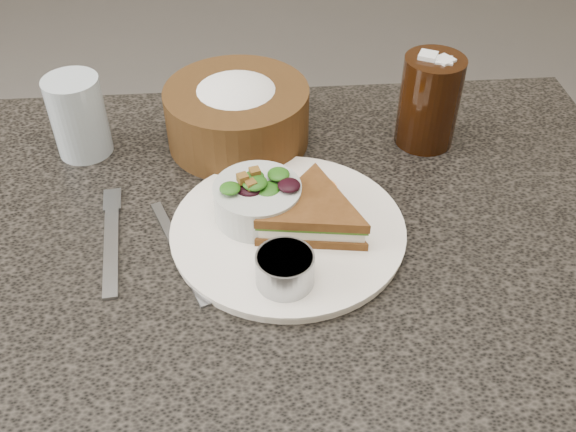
# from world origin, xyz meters

# --- Properties ---
(dining_table) EXTENTS (1.00, 0.70, 0.75)m
(dining_table) POSITION_xyz_m (0.00, 0.00, 0.38)
(dining_table) COLOR black
(dining_table) RESTS_ON floor
(dinner_plate) EXTENTS (0.29, 0.29, 0.01)m
(dinner_plate) POSITION_xyz_m (0.02, -0.00, 0.76)
(dinner_plate) COLOR white
(dinner_plate) RESTS_ON dining_table
(sandwich) EXTENTS (0.18, 0.18, 0.04)m
(sandwich) POSITION_xyz_m (0.05, -0.01, 0.78)
(sandwich) COLOR #5A3517
(sandwich) RESTS_ON dinner_plate
(salad_bowl) EXTENTS (0.14, 0.14, 0.06)m
(salad_bowl) POSITION_xyz_m (-0.02, 0.02, 0.79)
(salad_bowl) COLOR #B5BAB7
(salad_bowl) RESTS_ON dinner_plate
(dressing_ramekin) EXTENTS (0.08, 0.08, 0.04)m
(dressing_ramekin) POSITION_xyz_m (0.01, -0.09, 0.78)
(dressing_ramekin) COLOR #94989C
(dressing_ramekin) RESTS_ON dinner_plate
(orange_wedge) EXTENTS (0.08, 0.08, 0.03)m
(orange_wedge) POSITION_xyz_m (0.06, 0.07, 0.78)
(orange_wedge) COLOR #FF6B00
(orange_wedge) RESTS_ON dinner_plate
(fork) EXTENTS (0.04, 0.17, 0.00)m
(fork) POSITION_xyz_m (-0.20, -0.01, 0.75)
(fork) COLOR #93959B
(fork) RESTS_ON dining_table
(knife) EXTENTS (0.08, 0.18, 0.00)m
(knife) POSITION_xyz_m (-0.12, -0.02, 0.75)
(knife) COLOR gray
(knife) RESTS_ON dining_table
(bread_basket) EXTENTS (0.24, 0.24, 0.12)m
(bread_basket) POSITION_xyz_m (-0.04, 0.21, 0.81)
(bread_basket) COLOR #4E2F15
(bread_basket) RESTS_ON dining_table
(cola_glass) EXTENTS (0.11, 0.11, 0.14)m
(cola_glass) POSITION_xyz_m (0.23, 0.18, 0.82)
(cola_glass) COLOR black
(cola_glass) RESTS_ON dining_table
(water_glass) EXTENTS (0.10, 0.10, 0.12)m
(water_glass) POSITION_xyz_m (-0.26, 0.20, 0.81)
(water_glass) COLOR #A3B2BD
(water_glass) RESTS_ON dining_table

